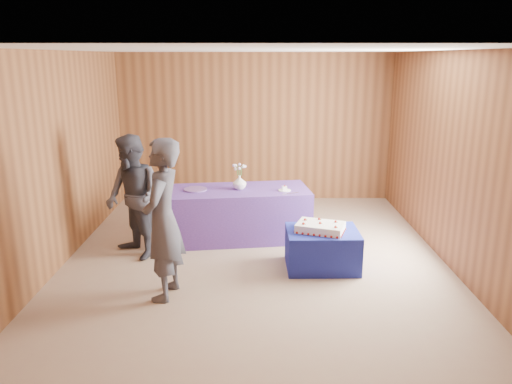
{
  "coord_description": "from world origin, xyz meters",
  "views": [
    {
      "loc": [
        0.01,
        -6.19,
        2.62
      ],
      "look_at": [
        0.01,
        0.1,
        0.91
      ],
      "focal_mm": 35.0,
      "sensor_mm": 36.0,
      "label": 1
    }
  ],
  "objects_px": {
    "vase": "(239,182)",
    "guest_right": "(133,197)",
    "cake_table": "(322,249)",
    "sheet_cake": "(320,227)",
    "guest_left": "(163,220)",
    "serving_table": "(240,214)"
  },
  "relations": [
    {
      "from": "sheet_cake",
      "to": "guest_left",
      "type": "relative_size",
      "value": 0.39
    },
    {
      "from": "cake_table",
      "to": "guest_left",
      "type": "height_order",
      "value": "guest_left"
    },
    {
      "from": "serving_table",
      "to": "guest_left",
      "type": "relative_size",
      "value": 1.11
    },
    {
      "from": "sheet_cake",
      "to": "guest_left",
      "type": "bearing_deg",
      "value": -137.66
    },
    {
      "from": "sheet_cake",
      "to": "guest_left",
      "type": "xyz_separation_m",
      "value": [
        -1.82,
        -0.76,
        0.35
      ]
    },
    {
      "from": "vase",
      "to": "cake_table",
      "type": "bearing_deg",
      "value": -45.3
    },
    {
      "from": "serving_table",
      "to": "vase",
      "type": "xyz_separation_m",
      "value": [
        -0.01,
        0.0,
        0.48
      ]
    },
    {
      "from": "cake_table",
      "to": "guest_right",
      "type": "relative_size",
      "value": 0.54
    },
    {
      "from": "vase",
      "to": "guest_left",
      "type": "distance_m",
      "value": 2.03
    },
    {
      "from": "guest_right",
      "to": "vase",
      "type": "bearing_deg",
      "value": 76.26
    },
    {
      "from": "serving_table",
      "to": "vase",
      "type": "height_order",
      "value": "vase"
    },
    {
      "from": "sheet_cake",
      "to": "serving_table",
      "type": "bearing_deg",
      "value": 152.64
    },
    {
      "from": "vase",
      "to": "guest_right",
      "type": "height_order",
      "value": "guest_right"
    },
    {
      "from": "sheet_cake",
      "to": "cake_table",
      "type": "bearing_deg",
      "value": 58.46
    },
    {
      "from": "serving_table",
      "to": "guest_right",
      "type": "height_order",
      "value": "guest_right"
    },
    {
      "from": "cake_table",
      "to": "sheet_cake",
      "type": "xyz_separation_m",
      "value": [
        -0.04,
        -0.03,
        0.3
      ]
    },
    {
      "from": "cake_table",
      "to": "guest_left",
      "type": "bearing_deg",
      "value": -157.86
    },
    {
      "from": "cake_table",
      "to": "guest_right",
      "type": "bearing_deg",
      "value": 170.68
    },
    {
      "from": "vase",
      "to": "guest_right",
      "type": "distance_m",
      "value": 1.56
    },
    {
      "from": "vase",
      "to": "guest_left",
      "type": "relative_size",
      "value": 0.11
    },
    {
      "from": "serving_table",
      "to": "guest_left",
      "type": "bearing_deg",
      "value": -119.92
    },
    {
      "from": "guest_left",
      "to": "guest_right",
      "type": "bearing_deg",
      "value": -144.84
    }
  ]
}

